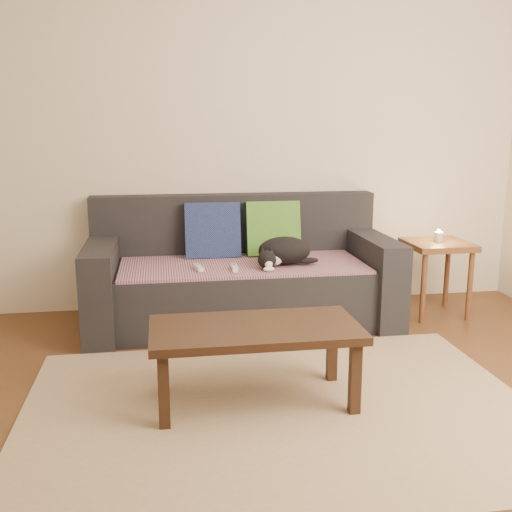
{
  "coord_description": "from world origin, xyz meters",
  "views": [
    {
      "loc": [
        -0.54,
        -2.49,
        1.37
      ],
      "look_at": [
        0.05,
        1.2,
        0.55
      ],
      "focal_mm": 42.0,
      "sensor_mm": 36.0,
      "label": 1
    }
  ],
  "objects_px": {
    "sofa": "(241,278)",
    "wii_remote_b": "(235,268)",
    "coffee_table": "(255,336)",
    "cat": "(283,252)",
    "side_table": "(437,255)",
    "wii_remote_a": "(198,268)"
  },
  "relations": [
    {
      "from": "sofa",
      "to": "wii_remote_b",
      "type": "distance_m",
      "value": 0.33
    },
    {
      "from": "wii_remote_b",
      "to": "coffee_table",
      "type": "xyz_separation_m",
      "value": [
        -0.03,
        -1.03,
        -0.1
      ]
    },
    {
      "from": "cat",
      "to": "side_table",
      "type": "bearing_deg",
      "value": -3.5
    },
    {
      "from": "cat",
      "to": "wii_remote_a",
      "type": "relative_size",
      "value": 2.92
    },
    {
      "from": "wii_remote_b",
      "to": "side_table",
      "type": "distance_m",
      "value": 1.52
    },
    {
      "from": "side_table",
      "to": "coffee_table",
      "type": "bearing_deg",
      "value": -141.34
    },
    {
      "from": "cat",
      "to": "wii_remote_a",
      "type": "distance_m",
      "value": 0.59
    },
    {
      "from": "side_table",
      "to": "coffee_table",
      "type": "distance_m",
      "value": 1.97
    },
    {
      "from": "cat",
      "to": "side_table",
      "type": "xyz_separation_m",
      "value": [
        1.16,
        0.09,
        -0.08
      ]
    },
    {
      "from": "side_table",
      "to": "wii_remote_b",
      "type": "bearing_deg",
      "value": -172.52
    },
    {
      "from": "cat",
      "to": "side_table",
      "type": "distance_m",
      "value": 1.17
    },
    {
      "from": "wii_remote_b",
      "to": "coffee_table",
      "type": "relative_size",
      "value": 0.15
    },
    {
      "from": "sofa",
      "to": "side_table",
      "type": "bearing_deg",
      "value": -3.52
    },
    {
      "from": "sofa",
      "to": "wii_remote_a",
      "type": "xyz_separation_m",
      "value": [
        -0.31,
        -0.24,
        0.15
      ]
    },
    {
      "from": "cat",
      "to": "coffee_table",
      "type": "distance_m",
      "value": 1.21
    },
    {
      "from": "sofa",
      "to": "cat",
      "type": "height_order",
      "value": "sofa"
    },
    {
      "from": "wii_remote_a",
      "to": "wii_remote_b",
      "type": "height_order",
      "value": "same"
    },
    {
      "from": "wii_remote_b",
      "to": "coffee_table",
      "type": "bearing_deg",
      "value": -179.04
    },
    {
      "from": "sofa",
      "to": "coffee_table",
      "type": "relative_size",
      "value": 2.05
    },
    {
      "from": "sofa",
      "to": "cat",
      "type": "relative_size",
      "value": 4.79
    },
    {
      "from": "cat",
      "to": "wii_remote_b",
      "type": "bearing_deg",
      "value": -170.03
    },
    {
      "from": "sofa",
      "to": "side_table",
      "type": "xyz_separation_m",
      "value": [
        1.43,
        -0.09,
        0.14
      ]
    }
  ]
}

